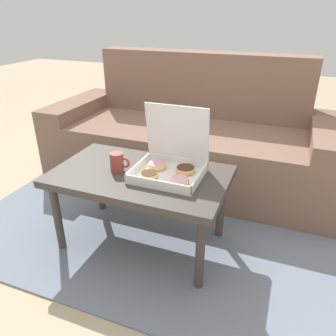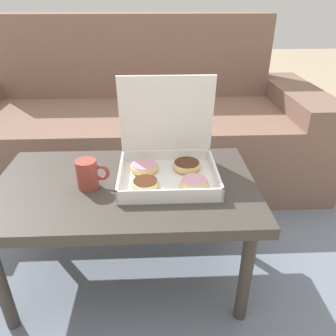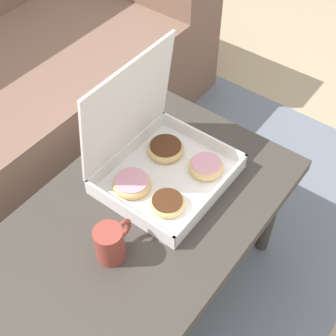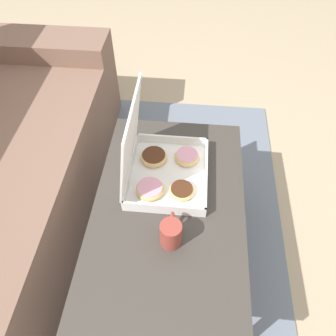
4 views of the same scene
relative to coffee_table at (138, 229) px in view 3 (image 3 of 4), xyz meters
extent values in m
plane|color=tan|center=(0.00, 0.08, -0.41)|extent=(12.00, 12.00, 0.00)
cube|color=slate|center=(0.00, 0.38, -0.40)|extent=(2.29, 1.86, 0.01)
cube|color=#7A5B4C|center=(0.96, 0.85, -0.13)|extent=(0.24, 0.85, 0.56)
cube|color=#3D3833|center=(0.00, 0.00, 0.03)|extent=(0.94, 0.56, 0.04)
cylinder|color=#3D3833|center=(0.41, -0.22, -0.20)|extent=(0.04, 0.04, 0.42)
cylinder|color=#3D3833|center=(0.41, 0.22, -0.20)|extent=(0.04, 0.04, 0.42)
cube|color=white|center=(0.16, 0.02, 0.05)|extent=(0.35, 0.30, 0.01)
cube|color=white|center=(0.16, -0.13, 0.08)|extent=(0.35, 0.01, 0.04)
cube|color=white|center=(0.16, 0.16, 0.08)|extent=(0.35, 0.01, 0.04)
cube|color=white|center=(-0.01, 0.02, 0.08)|extent=(0.01, 0.30, 0.04)
cube|color=white|center=(0.33, 0.02, 0.08)|extent=(0.01, 0.30, 0.04)
cube|color=white|center=(0.16, 0.15, 0.25)|extent=(0.35, 0.05, 0.30)
torus|color=#E5BC75|center=(0.24, -0.05, 0.08)|extent=(0.10, 0.10, 0.03)
cylinder|color=pink|center=(0.24, -0.05, 0.08)|extent=(0.08, 0.08, 0.01)
torus|color=#E5BC75|center=(0.23, 0.08, 0.07)|extent=(0.11, 0.11, 0.03)
cylinder|color=#472614|center=(0.23, 0.08, 0.08)|extent=(0.09, 0.09, 0.01)
torus|color=#E5BC75|center=(0.07, 0.08, 0.07)|extent=(0.11, 0.11, 0.03)
cylinder|color=pink|center=(0.07, 0.08, 0.08)|extent=(0.09, 0.09, 0.01)
torus|color=#E5BC75|center=(0.07, -0.04, 0.07)|extent=(0.10, 0.10, 0.03)
cylinder|color=#472614|center=(0.07, -0.04, 0.08)|extent=(0.08, 0.08, 0.01)
cylinder|color=#993D33|center=(-0.12, -0.02, 0.10)|extent=(0.07, 0.07, 0.10)
torus|color=#993D33|center=(-0.08, -0.02, 0.11)|extent=(0.06, 0.01, 0.06)
camera|label=1|loc=(0.70, -1.40, 0.84)|focal=35.00mm
camera|label=2|loc=(0.11, -1.01, 0.65)|focal=35.00mm
camera|label=3|loc=(-0.52, -0.49, 1.07)|focal=50.00mm
camera|label=4|loc=(-0.63, -0.06, 1.07)|focal=35.00mm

